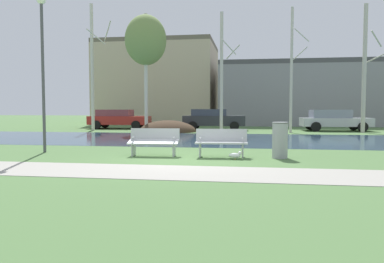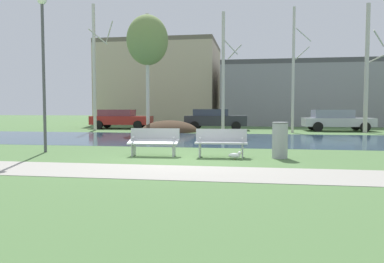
% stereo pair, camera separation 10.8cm
% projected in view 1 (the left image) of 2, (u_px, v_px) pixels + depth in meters
% --- Properties ---
extents(ground_plane, '(120.00, 120.00, 0.00)m').
position_uv_depth(ground_plane, '(214.00, 136.00, 20.69)').
color(ground_plane, '#4C703D').
extents(paved_path_strip, '(60.00, 2.02, 0.01)m').
position_uv_depth(paved_path_strip, '(167.00, 172.00, 8.80)').
color(paved_path_strip, '#9E998E').
rests_on(paved_path_strip, ground).
extents(river_band, '(80.00, 8.24, 0.01)m').
position_uv_depth(river_band, '(209.00, 139.00, 18.42)').
color(river_band, '#2D475B').
rests_on(river_band, ground).
extents(soil_mound, '(3.75, 3.39, 1.50)m').
position_uv_depth(soil_mound, '(168.00, 132.00, 24.37)').
color(soil_mound, '#423021').
rests_on(soil_mound, ground).
extents(bench_left, '(1.63, 0.65, 0.87)m').
position_uv_depth(bench_left, '(154.00, 141.00, 11.86)').
color(bench_left, '#B2B5B7').
rests_on(bench_left, ground).
extents(bench_right, '(1.63, 0.65, 0.87)m').
position_uv_depth(bench_right, '(221.00, 142.00, 11.54)').
color(bench_right, '#B2B5B7').
rests_on(bench_right, ground).
extents(trash_bin, '(0.49, 0.49, 1.10)m').
position_uv_depth(trash_bin, '(280.00, 140.00, 11.29)').
color(trash_bin, '#999B9E').
rests_on(trash_bin, ground).
extents(seagull, '(0.42, 0.15, 0.25)m').
position_uv_depth(seagull, '(235.00, 155.00, 10.98)').
color(seagull, white).
rests_on(seagull, ground).
extents(streetlamp, '(0.32, 0.32, 5.34)m').
position_uv_depth(streetlamp, '(42.00, 48.00, 12.61)').
color(streetlamp, '#4C4C51').
rests_on(streetlamp, ground).
extents(birch_far_left, '(1.60, 2.52, 8.74)m').
position_uv_depth(birch_far_left, '(93.00, 66.00, 25.89)').
color(birch_far_left, beige).
rests_on(birch_far_left, ground).
extents(birch_left, '(2.67, 2.67, 7.58)m').
position_uv_depth(birch_left, '(146.00, 41.00, 23.87)').
color(birch_left, beige).
rests_on(birch_left, ground).
extents(birch_center_left, '(1.27, 2.08, 7.58)m').
position_uv_depth(birch_center_left, '(222.00, 72.00, 23.55)').
color(birch_center_left, beige).
rests_on(birch_center_left, ground).
extents(birch_center, '(1.12, 1.96, 7.78)m').
position_uv_depth(birch_center, '(292.00, 69.00, 23.17)').
color(birch_center, beige).
rests_on(birch_center, ground).
extents(birch_center_right, '(1.30, 2.12, 7.99)m').
position_uv_depth(birch_center_right, '(365.00, 68.00, 23.19)').
color(birch_center_right, '#BCB7A8').
rests_on(birch_center_right, ground).
extents(parked_van_nearest_red, '(4.56, 2.23, 1.45)m').
position_uv_depth(parked_van_nearest_red, '(119.00, 118.00, 28.10)').
color(parked_van_nearest_red, maroon).
rests_on(parked_van_nearest_red, ground).
extents(parked_sedan_second_dark, '(4.40, 2.22, 1.47)m').
position_uv_depth(parked_sedan_second_dark, '(213.00, 119.00, 26.40)').
color(parked_sedan_second_dark, '#282B30').
rests_on(parked_sedan_second_dark, ground).
extents(parked_hatch_third_silver, '(4.58, 2.23, 1.44)m').
position_uv_depth(parked_hatch_third_silver, '(334.00, 120.00, 25.26)').
color(parked_hatch_third_silver, '#B2B5BC').
rests_on(parked_hatch_third_silver, ground).
extents(building_beige_block, '(11.25, 8.71, 8.04)m').
position_uv_depth(building_beige_block, '(159.00, 84.00, 37.94)').
color(building_beige_block, '#BCAD8E').
rests_on(building_beige_block, ground).
extents(building_grey_warehouse, '(15.26, 9.97, 5.69)m').
position_uv_depth(building_grey_warehouse, '(301.00, 95.00, 35.70)').
color(building_grey_warehouse, gray).
rests_on(building_grey_warehouse, ground).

